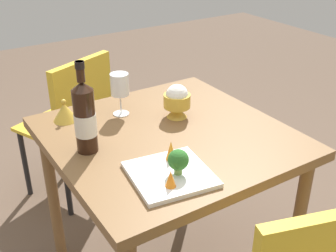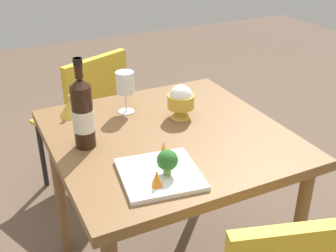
{
  "view_description": "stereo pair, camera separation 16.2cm",
  "coord_description": "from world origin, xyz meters",
  "px_view_note": "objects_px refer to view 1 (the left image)",
  "views": [
    {
      "loc": [
        -1.21,
        0.77,
        1.53
      ],
      "look_at": [
        0.0,
        0.0,
        0.79
      ],
      "focal_mm": 45.34,
      "sensor_mm": 36.0,
      "label": 1
    },
    {
      "loc": [
        -1.29,
        0.63,
        1.53
      ],
      "look_at": [
        0.0,
        0.0,
        0.79
      ],
      "focal_mm": 45.34,
      "sensor_mm": 36.0,
      "label": 2
    }
  ],
  "objects_px": {
    "serving_plate": "(170,174)",
    "broccoli_floret": "(178,160)",
    "wine_bottle": "(85,117)",
    "wine_glass": "(120,85)",
    "rice_bowl_lid": "(65,112)",
    "carrot_garnish_left": "(171,179)",
    "chair_by_wall": "(75,115)",
    "carrot_garnish_right": "(171,150)",
    "rice_bowl": "(177,100)"
  },
  "relations": [
    {
      "from": "serving_plate",
      "to": "broccoli_floret",
      "type": "distance_m",
      "value": 0.06
    },
    {
      "from": "wine_bottle",
      "to": "carrot_garnish_right",
      "type": "relative_size",
      "value": 4.83
    },
    {
      "from": "wine_glass",
      "to": "rice_bowl_lid",
      "type": "height_order",
      "value": "wine_glass"
    },
    {
      "from": "carrot_garnish_left",
      "to": "carrot_garnish_right",
      "type": "distance_m",
      "value": 0.16
    },
    {
      "from": "carrot_garnish_right",
      "to": "carrot_garnish_left",
      "type": "bearing_deg",
      "value": 146.82
    },
    {
      "from": "carrot_garnish_left",
      "to": "serving_plate",
      "type": "bearing_deg",
      "value": -31.61
    },
    {
      "from": "chair_by_wall",
      "to": "broccoli_floret",
      "type": "height_order",
      "value": "broccoli_floret"
    },
    {
      "from": "wine_glass",
      "to": "carrot_garnish_left",
      "type": "height_order",
      "value": "wine_glass"
    },
    {
      "from": "wine_glass",
      "to": "broccoli_floret",
      "type": "bearing_deg",
      "value": 173.43
    },
    {
      "from": "carrot_garnish_right",
      "to": "rice_bowl",
      "type": "bearing_deg",
      "value": -36.8
    },
    {
      "from": "chair_by_wall",
      "to": "wine_glass",
      "type": "relative_size",
      "value": 4.75
    },
    {
      "from": "serving_plate",
      "to": "broccoli_floret",
      "type": "xyz_separation_m",
      "value": [
        -0.02,
        -0.02,
        0.06
      ]
    },
    {
      "from": "rice_bowl_lid",
      "to": "serving_plate",
      "type": "xyz_separation_m",
      "value": [
        -0.57,
        -0.14,
        -0.03
      ]
    },
    {
      "from": "wine_bottle",
      "to": "rice_bowl_lid",
      "type": "distance_m",
      "value": 0.29
    },
    {
      "from": "wine_glass",
      "to": "rice_bowl",
      "type": "relative_size",
      "value": 1.26
    },
    {
      "from": "wine_bottle",
      "to": "rice_bowl",
      "type": "xyz_separation_m",
      "value": [
        0.06,
        -0.42,
        -0.06
      ]
    },
    {
      "from": "wine_glass",
      "to": "rice_bowl",
      "type": "bearing_deg",
      "value": -128.74
    },
    {
      "from": "wine_bottle",
      "to": "broccoli_floret",
      "type": "height_order",
      "value": "wine_bottle"
    },
    {
      "from": "broccoli_floret",
      "to": "carrot_garnish_left",
      "type": "height_order",
      "value": "broccoli_floret"
    },
    {
      "from": "rice_bowl_lid",
      "to": "broccoli_floret",
      "type": "height_order",
      "value": "broccoli_floret"
    },
    {
      "from": "broccoli_floret",
      "to": "carrot_garnish_left",
      "type": "relative_size",
      "value": 1.53
    },
    {
      "from": "chair_by_wall",
      "to": "rice_bowl_lid",
      "type": "xyz_separation_m",
      "value": [
        -0.48,
        0.2,
        0.27
      ]
    },
    {
      "from": "broccoli_floret",
      "to": "carrot_garnish_right",
      "type": "distance_m",
      "value": 0.09
    },
    {
      "from": "carrot_garnish_left",
      "to": "wine_glass",
      "type": "bearing_deg",
      "value": -11.77
    },
    {
      "from": "wine_glass",
      "to": "carrot_garnish_left",
      "type": "distance_m",
      "value": 0.58
    },
    {
      "from": "chair_by_wall",
      "to": "serving_plate",
      "type": "bearing_deg",
      "value": -117.08
    },
    {
      "from": "carrot_garnish_right",
      "to": "chair_by_wall",
      "type": "bearing_deg",
      "value": -1.09
    },
    {
      "from": "rice_bowl_lid",
      "to": "carrot_garnish_right",
      "type": "bearing_deg",
      "value": -159.92
    },
    {
      "from": "chair_by_wall",
      "to": "wine_glass",
      "type": "height_order",
      "value": "wine_glass"
    },
    {
      "from": "wine_bottle",
      "to": "rice_bowl",
      "type": "relative_size",
      "value": 2.34
    },
    {
      "from": "serving_plate",
      "to": "broccoli_floret",
      "type": "relative_size",
      "value": 3.3
    },
    {
      "from": "broccoli_floret",
      "to": "wine_glass",
      "type": "bearing_deg",
      "value": -6.57
    },
    {
      "from": "rice_bowl",
      "to": "wine_glass",
      "type": "bearing_deg",
      "value": 51.26
    },
    {
      "from": "rice_bowl",
      "to": "carrot_garnish_right",
      "type": "distance_m",
      "value": 0.36
    },
    {
      "from": "rice_bowl_lid",
      "to": "carrot_garnish_right",
      "type": "relative_size",
      "value": 1.45
    },
    {
      "from": "wine_glass",
      "to": "carrot_garnish_right",
      "type": "distance_m",
      "value": 0.44
    },
    {
      "from": "rice_bowl_lid",
      "to": "serving_plate",
      "type": "distance_m",
      "value": 0.59
    },
    {
      "from": "wine_bottle",
      "to": "carrot_garnish_right",
      "type": "distance_m",
      "value": 0.32
    },
    {
      "from": "wine_glass",
      "to": "carrot_garnish_left",
      "type": "relative_size",
      "value": 3.2
    },
    {
      "from": "chair_by_wall",
      "to": "broccoli_floret",
      "type": "xyz_separation_m",
      "value": [
        -1.07,
        0.05,
        0.29
      ]
    },
    {
      "from": "chair_by_wall",
      "to": "carrot_garnish_left",
      "type": "bearing_deg",
      "value": -118.92
    },
    {
      "from": "broccoli_floret",
      "to": "rice_bowl",
      "type": "bearing_deg",
      "value": -33.06
    },
    {
      "from": "wine_glass",
      "to": "chair_by_wall",
      "type": "bearing_deg",
      "value": 1.44
    },
    {
      "from": "serving_plate",
      "to": "carrot_garnish_right",
      "type": "xyz_separation_m",
      "value": [
        0.07,
        -0.04,
        0.04
      ]
    },
    {
      "from": "rice_bowl",
      "to": "serving_plate",
      "type": "distance_m",
      "value": 0.44
    },
    {
      "from": "chair_by_wall",
      "to": "rice_bowl_lid",
      "type": "relative_size",
      "value": 8.5
    },
    {
      "from": "broccoli_floret",
      "to": "wine_bottle",
      "type": "bearing_deg",
      "value": 28.95
    },
    {
      "from": "rice_bowl",
      "to": "serving_plate",
      "type": "xyz_separation_m",
      "value": [
        -0.35,
        0.26,
        -0.07
      ]
    },
    {
      "from": "serving_plate",
      "to": "chair_by_wall",
      "type": "bearing_deg",
      "value": -3.48
    },
    {
      "from": "serving_plate",
      "to": "carrot_garnish_left",
      "type": "bearing_deg",
      "value": 148.39
    }
  ]
}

